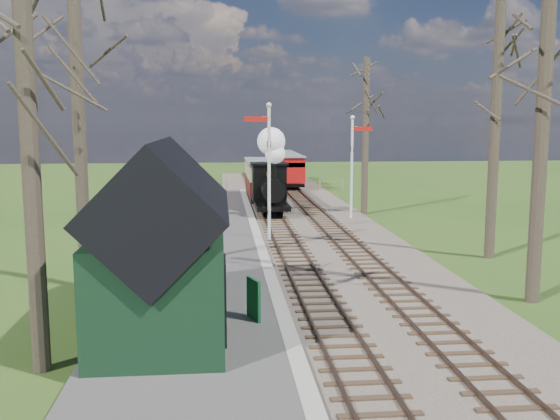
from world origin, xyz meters
The scene contains 19 objects.
ground centered at (0.00, 0.00, 0.00)m, with size 140.00×140.00×0.00m, color #2D5119.
distant_hills centered at (1.40, 64.38, -16.21)m, with size 114.40×48.00×22.02m.
ballast_bed centered at (1.30, 22.00, 0.05)m, with size 8.00×60.00×0.10m, color brown.
track_near centered at (0.00, 22.00, 0.10)m, with size 1.60×60.00×0.15m.
track_far centered at (2.60, 22.00, 0.10)m, with size 1.60×60.00×0.15m.
platform centered at (-3.50, 14.00, 0.10)m, with size 5.00×44.00×0.20m, color #474442.
coping_strip centered at (-1.20, 14.00, 0.10)m, with size 0.40×44.00×0.21m, color #B2AD9E.
station_shed centered at (-4.30, 4.00, 2.27)m, with size 3.25×6.30×4.78m.
semaphore_near centered at (-0.77, 16.00, 3.62)m, with size 1.22×0.24×6.22m.
semaphore_far centered at (4.37, 22.00, 3.35)m, with size 1.22×0.24×5.72m.
bare_trees centered at (1.33, 10.10, 5.21)m, with size 15.51×22.39×12.00m.
fence_line centered at (0.30, 36.00, 0.55)m, with size 12.60×0.08×1.00m.
locomotive centered at (-0.01, 23.72, 2.23)m, with size 1.95×4.56×4.88m.
coach centered at (0.00, 29.79, 1.63)m, with size 2.28×7.81×2.40m.
red_carriage_a centered at (2.60, 37.94, 1.51)m, with size 2.08×5.15×2.19m.
red_carriage_b centered at (2.60, 43.44, 1.51)m, with size 2.08×5.15×2.19m.
sign_board centered at (-2.01, 4.51, 0.75)m, with size 0.34×0.73×1.09m.
bench centered at (-3.32, 5.06, 0.62)m, with size 0.47×1.56×0.89m.
person centered at (-2.92, 5.36, 0.91)m, with size 0.52×0.34×1.42m, color #1A1E2E.
Camera 1 is at (-2.84, -11.48, 5.44)m, focal length 40.00 mm.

